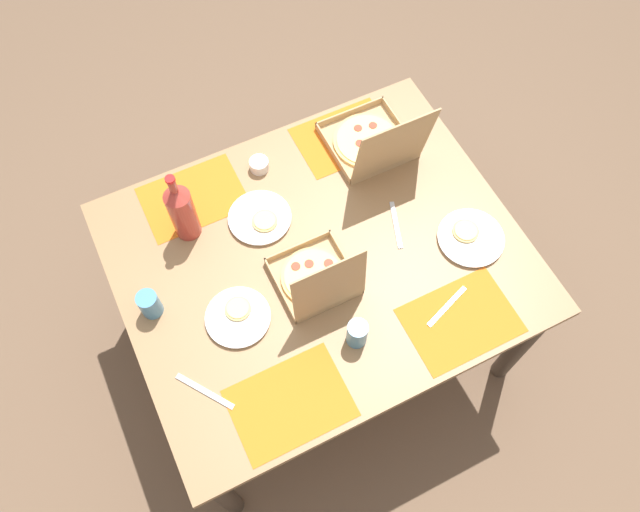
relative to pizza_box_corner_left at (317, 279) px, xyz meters
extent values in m
plane|color=brown|center=(-0.06, -0.09, -0.79)|extent=(6.00, 6.00, 0.00)
cylinder|color=#3F3328|center=(-0.68, -0.60, -0.43)|extent=(0.07, 0.07, 0.72)
cylinder|color=#3F3328|center=(0.57, -0.60, -0.43)|extent=(0.07, 0.07, 0.72)
cylinder|color=#3F3328|center=(-0.68, 0.41, -0.43)|extent=(0.07, 0.07, 0.72)
cylinder|color=#3F3328|center=(0.57, 0.41, -0.43)|extent=(0.07, 0.07, 0.72)
cube|color=#936D47|center=(-0.06, -0.09, -0.06)|extent=(1.37, 1.13, 0.03)
cube|color=orange|center=(-0.37, -0.51, -0.04)|extent=(0.36, 0.26, 0.00)
cube|color=orange|center=(0.25, -0.51, -0.04)|extent=(0.36, 0.26, 0.00)
cube|color=orange|center=(-0.37, 0.32, -0.04)|extent=(0.36, 0.26, 0.00)
cube|color=orange|center=(0.25, 0.32, -0.04)|extent=(0.36, 0.26, 0.00)
cube|color=tan|center=(0.00, -0.03, -0.04)|extent=(0.25, 0.25, 0.01)
cube|color=tan|center=(-0.12, -0.03, -0.02)|extent=(0.01, 0.25, 0.03)
cube|color=tan|center=(0.12, -0.03, -0.02)|extent=(0.01, 0.25, 0.03)
cube|color=tan|center=(0.00, -0.15, -0.02)|extent=(0.25, 0.01, 0.03)
cube|color=tan|center=(0.00, 0.10, -0.02)|extent=(0.25, 0.01, 0.03)
cylinder|color=#E0B76B|center=(0.00, -0.03, -0.03)|extent=(0.22, 0.22, 0.01)
cylinder|color=#EFD67F|center=(0.00, -0.03, -0.03)|extent=(0.20, 0.20, 0.00)
cylinder|color=red|center=(0.05, -0.02, -0.02)|extent=(0.03, 0.03, 0.00)
cylinder|color=red|center=(0.03, 0.00, -0.02)|extent=(0.03, 0.03, 0.00)
cylinder|color=red|center=(0.00, 0.01, -0.02)|extent=(0.03, 0.03, 0.00)
cylinder|color=red|center=(-0.04, 0.00, -0.02)|extent=(0.03, 0.03, 0.00)
cylinder|color=red|center=(-0.07, -0.04, -0.02)|extent=(0.03, 0.03, 0.00)
cylinder|color=red|center=(-0.01, -0.07, -0.02)|extent=(0.03, 0.03, 0.00)
cylinder|color=red|center=(0.04, -0.08, -0.02)|extent=(0.03, 0.03, 0.00)
cube|color=tan|center=(0.00, 0.09, 0.12)|extent=(0.25, 0.02, 0.25)
cube|color=tan|center=(-0.43, -0.45, -0.04)|extent=(0.29, 0.29, 0.01)
cube|color=tan|center=(-0.58, -0.45, -0.02)|extent=(0.01, 0.29, 0.03)
cube|color=tan|center=(-0.29, -0.45, -0.02)|extent=(0.01, 0.29, 0.03)
cube|color=tan|center=(-0.43, -0.59, -0.02)|extent=(0.29, 0.01, 0.03)
cube|color=tan|center=(-0.43, -0.30, -0.02)|extent=(0.29, 0.01, 0.03)
cylinder|color=#E0B76B|center=(-0.43, -0.45, -0.03)|extent=(0.26, 0.26, 0.01)
cylinder|color=#EFD67F|center=(-0.43, -0.45, -0.03)|extent=(0.23, 0.23, 0.00)
cylinder|color=red|center=(-0.40, -0.44, -0.02)|extent=(0.03, 0.03, 0.00)
cylinder|color=red|center=(-0.42, -0.42, -0.02)|extent=(0.03, 0.03, 0.00)
cylinder|color=red|center=(-0.49, -0.41, -0.02)|extent=(0.03, 0.03, 0.00)
cylinder|color=red|center=(-0.48, -0.50, -0.02)|extent=(0.03, 0.03, 0.00)
cylinder|color=red|center=(-0.42, -0.51, -0.02)|extent=(0.03, 0.03, 0.00)
cube|color=tan|center=(-0.43, -0.28, 0.14)|extent=(0.29, 0.05, 0.29)
cylinder|color=white|center=(0.29, 0.00, -0.04)|extent=(0.21, 0.21, 0.01)
cylinder|color=white|center=(0.29, 0.00, -0.03)|extent=(0.22, 0.22, 0.01)
cylinder|color=#E0B76B|center=(0.27, -0.03, -0.03)|extent=(0.09, 0.09, 0.01)
cylinder|color=#EFD67F|center=(0.27, -0.03, -0.02)|extent=(0.07, 0.07, 0.00)
cylinder|color=white|center=(0.07, -0.32, -0.04)|extent=(0.22, 0.22, 0.01)
cylinder|color=white|center=(0.07, -0.32, -0.03)|extent=(0.23, 0.23, 0.01)
cylinder|color=#E0B76B|center=(0.06, -0.29, -0.03)|extent=(0.09, 0.09, 0.01)
cylinder|color=#EFD67F|center=(0.06, -0.29, -0.02)|extent=(0.08, 0.08, 0.00)
cylinder|color=white|center=(-0.56, 0.08, -0.04)|extent=(0.22, 0.22, 0.01)
cylinder|color=white|center=(-0.56, 0.08, -0.03)|extent=(0.23, 0.23, 0.01)
cylinder|color=#E0B76B|center=(-0.55, 0.05, -0.03)|extent=(0.09, 0.09, 0.01)
cylinder|color=#EFD67F|center=(-0.55, 0.05, -0.02)|extent=(0.08, 0.08, 0.00)
cylinder|color=#B2382D|center=(0.31, -0.39, 0.06)|extent=(0.09, 0.09, 0.22)
cone|color=#B2382D|center=(0.31, -0.39, 0.19)|extent=(0.09, 0.09, 0.04)
cylinder|color=#B2382D|center=(0.31, -0.39, 0.24)|extent=(0.03, 0.03, 0.06)
cylinder|color=red|center=(0.31, -0.39, 0.27)|extent=(0.03, 0.03, 0.01)
cylinder|color=teal|center=(0.53, -0.16, 0.01)|extent=(0.07, 0.07, 0.10)
cylinder|color=teal|center=(-0.03, 0.23, 0.01)|extent=(0.07, 0.07, 0.11)
cylinder|color=white|center=(-0.02, -0.52, -0.02)|extent=(0.07, 0.07, 0.04)
cube|color=#B7B7BC|center=(-0.35, 0.26, -0.04)|extent=(0.18, 0.08, 0.00)
cube|color=#B7B7BC|center=(-0.35, -0.08, -0.04)|extent=(0.08, 0.18, 0.00)
cube|color=#B7B7BC|center=(0.47, 0.17, -0.04)|extent=(0.14, 0.18, 0.00)
camera|label=1|loc=(0.38, 0.79, 1.88)|focal=35.19mm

